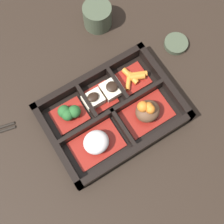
% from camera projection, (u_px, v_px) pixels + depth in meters
% --- Properties ---
extents(ground_plane, '(3.00, 3.00, 0.00)m').
position_uv_depth(ground_plane, '(112.00, 116.00, 0.68)').
color(ground_plane, black).
extents(bento_base, '(0.28, 0.20, 0.01)m').
position_uv_depth(bento_base, '(112.00, 115.00, 0.68)').
color(bento_base, black).
rests_on(bento_base, ground_plane).
extents(bento_rim, '(0.28, 0.20, 0.04)m').
position_uv_depth(bento_rim, '(112.00, 112.00, 0.67)').
color(bento_rim, black).
rests_on(bento_rim, ground_plane).
extents(bowl_stew, '(0.11, 0.07, 0.06)m').
position_uv_depth(bowl_stew, '(147.00, 111.00, 0.65)').
color(bowl_stew, maroon).
rests_on(bowl_stew, bento_base).
extents(bowl_rice, '(0.11, 0.07, 0.04)m').
position_uv_depth(bowl_rice, '(96.00, 143.00, 0.64)').
color(bowl_rice, maroon).
rests_on(bowl_rice, bento_base).
extents(bowl_carrots, '(0.06, 0.06, 0.02)m').
position_uv_depth(bowl_carrots, '(134.00, 78.00, 0.69)').
color(bowl_carrots, maroon).
rests_on(bowl_carrots, bento_base).
extents(bowl_tofu, '(0.09, 0.06, 0.03)m').
position_uv_depth(bowl_tofu, '(103.00, 94.00, 0.67)').
color(bowl_tofu, maroon).
rests_on(bowl_tofu, bento_base).
extents(bowl_greens, '(0.07, 0.06, 0.03)m').
position_uv_depth(bowl_greens, '(69.00, 113.00, 0.66)').
color(bowl_greens, maroon).
rests_on(bowl_greens, bento_base).
extents(tea_cup, '(0.07, 0.07, 0.06)m').
position_uv_depth(tea_cup, '(97.00, 15.00, 0.73)').
color(tea_cup, '#424C38').
rests_on(tea_cup, ground_plane).
extents(sauce_dish, '(0.06, 0.06, 0.01)m').
position_uv_depth(sauce_dish, '(176.00, 44.00, 0.73)').
color(sauce_dish, '#424C38').
rests_on(sauce_dish, ground_plane).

